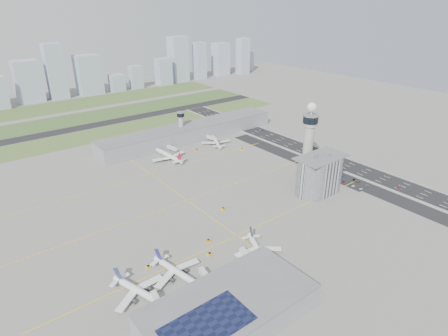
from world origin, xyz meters
TOP-DOWN VIEW (x-y plane):
  - ground at (0.00, 0.00)m, footprint 1000.00×1000.00m
  - grass_strip_0 at (-20.00, 225.00)m, footprint 480.00×50.00m
  - grass_strip_1 at (-20.00, 300.00)m, footprint 480.00×60.00m
  - grass_strip_2 at (-20.00, 380.00)m, footprint 480.00×70.00m
  - runway at (-20.00, 262.00)m, footprint 480.00×22.00m
  - highway at (115.00, 0.00)m, footprint 28.00×500.00m
  - barrier_left at (101.00, 0.00)m, footprint 0.60×500.00m
  - barrier_right at (129.00, 0.00)m, footprint 0.60×500.00m
  - landside_road at (90.00, -10.00)m, footprint 18.00×260.00m
  - parking_lot at (88.00, -22.00)m, footprint 20.00×44.00m
  - taxiway_line_h_0 at (-40.00, -30.00)m, footprint 260.00×0.60m
  - taxiway_line_h_1 at (-40.00, 30.00)m, footprint 260.00×0.60m
  - taxiway_line_h_2 at (-40.00, 90.00)m, footprint 260.00×0.60m
  - taxiway_line_v at (-40.00, 30.00)m, footprint 0.60×260.00m
  - control_tower at (72.00, 8.00)m, footprint 14.00×14.00m
  - secondary_tower at (30.00, 150.00)m, footprint 8.60×8.60m
  - admin_building at (51.99, -22.00)m, footprint 42.00×24.00m
  - terminal_pier at (40.00, 148.00)m, footprint 210.00×32.00m
  - near_terminal at (-88.07, -82.02)m, footprint 84.00×42.00m
  - airplane_near_a at (-114.97, -41.42)m, footprint 42.39×46.00m
  - airplane_near_b at (-91.41, -40.16)m, footprint 38.39×42.80m
  - airplane_near_c at (-42.36, -53.76)m, footprint 41.88×44.55m
  - airplane_far_a at (-8.79, 111.83)m, footprint 39.03×45.11m
  - airplane_far_b at (52.69, 117.04)m, footprint 44.46×47.44m
  - jet_bridge_near_0 at (-113.00, -61.00)m, footprint 5.39×14.31m
  - jet_bridge_near_1 at (-83.00, -61.00)m, footprint 5.39×14.31m
  - jet_bridge_near_2 at (-53.00, -61.00)m, footprint 5.39×14.31m
  - jet_bridge_far_0 at (2.00, 132.00)m, footprint 5.39×14.31m
  - jet_bridge_far_1 at (52.00, 132.00)m, footprint 5.39×14.31m
  - tug_0 at (-101.17, -23.33)m, footprint 3.29×2.50m
  - tug_1 at (-66.04, -35.55)m, footprint 3.55×2.80m
  - tug_2 at (-58.49, -23.66)m, footprint 3.38×2.88m
  - tug_3 at (-26.40, 2.45)m, footprint 3.56×3.12m
  - tug_4 at (24.89, 113.22)m, footprint 3.71×2.74m
  - tug_5 at (63.15, 85.88)m, footprint 3.80×3.16m
  - car_lot_0 at (83.03, -41.74)m, footprint 3.53×1.84m
  - car_lot_1 at (82.57, -35.01)m, footprint 3.87×1.44m
  - car_lot_2 at (82.75, -24.66)m, footprint 4.17×2.13m
  - car_lot_3 at (84.11, -19.77)m, footprint 3.99×2.01m
  - car_lot_4 at (82.06, -13.46)m, footprint 3.76×1.52m
  - car_lot_5 at (83.15, -5.45)m, footprint 3.70×1.50m
  - car_lot_6 at (92.12, -41.62)m, footprint 4.94×2.80m
  - car_lot_7 at (92.64, -32.60)m, footprint 4.01×1.72m
  - car_lot_8 at (93.64, -27.68)m, footprint 3.59×1.86m
  - car_lot_9 at (92.32, -17.05)m, footprint 3.64×1.32m
  - car_lot_10 at (94.08, -12.94)m, footprint 4.51×2.46m
  - car_lot_11 at (92.77, -2.94)m, footprint 4.39×2.22m
  - car_hw_0 at (108.55, -60.72)m, footprint 1.53×3.51m
  - car_hw_1 at (115.66, 37.77)m, footprint 1.52×3.92m
  - car_hw_2 at (122.52, 118.08)m, footprint 2.39×4.28m
  - car_hw_4 at (107.18, 178.73)m, footprint 1.85×3.69m
  - skyline_bldg_7 at (-59.44, 436.89)m, footprint 35.76×28.61m
  - skyline_bldg_8 at (-19.42, 431.56)m, footprint 26.33×21.06m
  - skyline_bldg_9 at (30.27, 432.32)m, footprint 36.96×29.57m
  - skyline_bldg_10 at (73.27, 423.68)m, footprint 23.01×18.41m
  - skyline_bldg_11 at (108.28, 423.34)m, footprint 20.22×16.18m
  - skyline_bldg_12 at (162.17, 421.29)m, footprint 26.14×20.92m
  - skyline_bldg_13 at (201.27, 433.27)m, footprint 32.26×25.81m
  - skyline_bldg_14 at (244.74, 426.38)m, footprint 21.59×17.28m
  - skyline_bldg_15 at (302.83, 435.54)m, footprint 30.25×24.20m
  - skyline_bldg_16 at (345.49, 415.96)m, footprint 23.04×18.43m
  - skyline_bldg_17 at (382.05, 443.29)m, footprint 22.64×18.11m

SIDE VIEW (x-z plane):
  - ground at x=0.00m, z-range 0.00..0.00m
  - taxiway_line_h_0 at x=-40.00m, z-range 0.00..0.01m
  - taxiway_line_h_1 at x=-40.00m, z-range 0.00..0.01m
  - taxiway_line_h_2 at x=-40.00m, z-range 0.00..0.01m
  - taxiway_line_v at x=-40.00m, z-range 0.00..0.01m
  - grass_strip_0 at x=-20.00m, z-range 0.00..0.08m
  - grass_strip_1 at x=-20.00m, z-range 0.00..0.08m
  - grass_strip_2 at x=-20.00m, z-range 0.00..0.08m
  - landside_road at x=90.00m, z-range 0.00..0.08m
  - highway at x=115.00m, z-range 0.00..0.10m
  - parking_lot at x=88.00m, z-range 0.00..0.10m
  - runway at x=-20.00m, z-range 0.01..0.11m
  - car_lot_3 at x=84.11m, z-range 0.00..1.11m
  - car_lot_2 at x=82.75m, z-range 0.00..1.13m
  - car_hw_2 at x=122.52m, z-range 0.00..1.13m
  - car_lot_0 at x=83.03m, z-range 0.00..1.15m
  - car_lot_7 at x=92.64m, z-range 0.00..1.15m
  - car_lot_8 at x=93.64m, z-range 0.00..1.17m
  - car_hw_0 at x=108.55m, z-range 0.00..1.18m
  - car_lot_9 at x=92.32m, z-range 0.00..1.19m
  - car_lot_5 at x=83.15m, z-range 0.00..1.19m
  - car_lot_10 at x=94.08m, z-range 0.00..1.20m
  - barrier_left at x=101.00m, z-range 0.00..1.20m
  - barrier_right at x=129.00m, z-range 0.00..1.20m
  - car_hw_4 at x=107.18m, z-range 0.00..1.21m
  - car_lot_11 at x=92.77m, z-range 0.00..1.22m
  - car_lot_1 at x=82.57m, z-range 0.00..1.27m
  - car_hw_1 at x=115.66m, z-range 0.00..1.27m
  - car_lot_4 at x=82.06m, z-range 0.00..1.28m
  - car_lot_6 at x=92.12m, z-range 0.00..1.30m
  - tug_2 at x=-58.49m, z-range 0.00..1.66m
  - tug_3 at x=-26.40m, z-range 0.00..1.73m
  - tug_0 at x=-101.17m, z-range 0.00..1.75m
  - tug_1 at x=-66.04m, z-range 0.00..1.83m
  - tug_5 at x=63.15m, z-range 0.00..1.89m
  - tug_4 at x=24.89m, z-range 0.00..2.03m
  - jet_bridge_near_0 at x=-113.00m, z-range 0.00..5.70m
  - jet_bridge_near_1 at x=-83.00m, z-range 0.00..5.70m
  - jet_bridge_near_2 at x=-53.00m, z-range 0.00..5.70m
  - jet_bridge_far_0 at x=2.00m, z-range 0.00..5.70m
  - jet_bridge_far_1 at x=52.00m, z-range 0.00..5.70m
  - airplane_near_c at x=-42.36m, z-range 0.00..9.90m
  - airplane_near_b at x=-91.41m, z-range 0.00..10.46m
  - airplane_far_b at x=52.69m, z-range 0.00..10.59m
  - airplane_near_a at x=-114.97m, z-range 0.00..10.59m
  - airplane_far_a at x=-8.79m, z-range 0.00..12.06m
  - near_terminal at x=-88.07m, z-range -0.07..12.93m
  - terminal_pier at x=40.00m, z-range 0.00..15.80m
  - skyline_bldg_10 at x=73.27m, z-range 0.00..27.75m
  - admin_building at x=51.99m, z-range -1.45..32.05m
  - secondary_tower at x=30.00m, z-range 2.85..34.75m
  - skyline_bldg_11 at x=108.28m, z-range 0.00..38.97m
  - skyline_bldg_17 at x=382.05m, z-range 0.00..41.06m
  - skyline_bldg_12 at x=162.17m, z-range 0.00..46.89m
  - skyline_bldg_7 at x=-59.44m, z-range 0.00..61.22m
  - skyline_bldg_9 at x=30.27m, z-range 0.00..62.11m
  - skyline_bldg_15 at x=302.83m, z-range 0.00..63.40m
  - skyline_bldg_14 at x=244.74m, z-range 0.00..68.75m
  - control_tower at x=72.00m, z-range 2.79..67.29m
  - skyline_bldg_16 at x=345.49m, z-range 0.00..71.56m
  - skyline_bldg_13 at x=201.27m, z-range 0.00..81.20m
  - skyline_bldg_8 at x=-19.42m, z-range 0.00..83.39m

